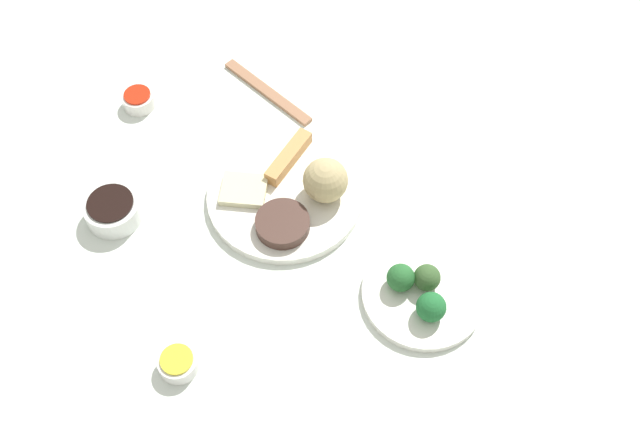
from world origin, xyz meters
TOP-DOWN VIEW (x-y plane):
  - tabletop at (0.00, 0.00)m, footprint 2.20×2.20m
  - main_plate at (-0.02, 0.03)m, footprint 0.27×0.27m
  - rice_scoop at (-0.05, 0.09)m, footprint 0.08×0.08m
  - spring_roll at (-0.09, -0.00)m, footprint 0.12×0.03m
  - crab_rangoon_wonton at (0.01, -0.04)m, footprint 0.09×0.09m
  - stir_fry_heap at (0.04, 0.06)m, footprint 0.09×0.09m
  - broccoli_plate at (0.04, 0.31)m, footprint 0.19×0.19m
  - broccoli_floret_0 at (0.03, 0.31)m, footprint 0.04×0.04m
  - broccoli_floret_1 at (0.05, 0.27)m, footprint 0.04×0.04m
  - broccoli_floret_2 at (0.08, 0.33)m, footprint 0.05×0.05m
  - soy_sauce_bowl at (0.14, -0.21)m, footprint 0.09×0.09m
  - soy_sauce_bowl_liquid at (0.14, -0.21)m, footprint 0.08×0.08m
  - sauce_ramekin_sweet_and_sour at (-0.09, -0.32)m, footprint 0.06×0.06m
  - sauce_ramekin_sweet_and_sour_liquid at (-0.09, -0.32)m, footprint 0.05×0.05m
  - sauce_ramekin_hot_mustard at (0.32, 0.03)m, footprint 0.06×0.06m
  - sauce_ramekin_hot_mustard_liquid at (0.32, 0.03)m, footprint 0.05×0.05m
  - chopsticks_pair at (-0.22, -0.12)m, footprint 0.08×0.22m

SIDE VIEW (x-z plane):
  - tabletop at x=0.00m, z-range 0.00..0.02m
  - chopsticks_pair at x=-0.22m, z-range 0.02..0.03m
  - broccoli_plate at x=0.04m, z-range 0.02..0.03m
  - main_plate at x=-0.02m, z-range 0.02..0.04m
  - sauce_ramekin_sweet_and_sour at x=-0.09m, z-range 0.02..0.05m
  - sauce_ramekin_hot_mustard at x=0.32m, z-range 0.02..0.05m
  - soy_sauce_bowl at x=0.14m, z-range 0.02..0.06m
  - crab_rangoon_wonton at x=0.01m, z-range 0.04..0.05m
  - stir_fry_heap at x=0.04m, z-range 0.04..0.06m
  - spring_roll at x=-0.09m, z-range 0.04..0.06m
  - sauce_ramekin_sweet_and_sour_liquid at x=-0.09m, z-range 0.05..0.05m
  - sauce_ramekin_hot_mustard_liquid at x=0.32m, z-range 0.05..0.05m
  - broccoli_floret_0 at x=0.03m, z-range 0.03..0.08m
  - broccoli_floret_1 at x=0.05m, z-range 0.03..0.08m
  - broccoli_floret_2 at x=0.08m, z-range 0.03..0.08m
  - soy_sauce_bowl_liquid at x=0.14m, z-range 0.06..0.06m
  - rice_scoop at x=-0.05m, z-range 0.04..0.11m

